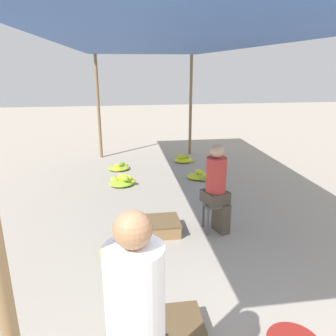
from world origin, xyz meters
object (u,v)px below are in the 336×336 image
(banana_pile_right_1, at_px, (183,159))
(crate_mid, at_px, (179,326))
(banana_pile_left_0, at_px, (120,249))
(banana_pile_right_0, at_px, (200,176))
(vendor_foreground, at_px, (136,332))
(banana_pile_left_2, at_px, (119,167))
(stool, at_px, (215,208))
(vendor_seated, at_px, (217,187))
(crate_near, at_px, (162,226))
(banana_pile_left_1, at_px, (122,181))

(banana_pile_right_1, relative_size, crate_mid, 1.16)
(banana_pile_left_0, height_order, crate_mid, banana_pile_left_0)
(banana_pile_left_0, xyz_separation_m, banana_pile_right_0, (1.79, 2.84, -0.00))
(vendor_foreground, xyz_separation_m, banana_pile_left_2, (-0.12, 6.09, -0.82))
(vendor_foreground, relative_size, banana_pile_right_1, 3.27)
(vendor_foreground, bearing_deg, banana_pile_left_2, 91.15)
(banana_pile_left_2, distance_m, banana_pile_right_1, 1.76)
(vendor_foreground, bearing_deg, stool, 64.57)
(vendor_seated, height_order, banana_pile_left_0, vendor_seated)
(crate_near, bearing_deg, crate_mid, -92.95)
(banana_pile_right_0, height_order, crate_near, banana_pile_right_0)
(vendor_seated, distance_m, banana_pile_right_1, 3.86)
(banana_pile_left_1, bearing_deg, banana_pile_left_2, 93.27)
(vendor_foreground, xyz_separation_m, crate_near, (0.52, 2.82, -0.78))
(banana_pile_left_2, distance_m, crate_near, 3.33)
(crate_near, bearing_deg, vendor_seated, -3.47)
(banana_pile_left_0, xyz_separation_m, banana_pile_left_2, (0.00, 3.77, -0.00))
(vendor_seated, height_order, crate_mid, vendor_seated)
(vendor_seated, height_order, crate_near, vendor_seated)
(banana_pile_right_1, height_order, crate_near, crate_near)
(banana_pile_left_0, relative_size, banana_pile_left_1, 0.85)
(banana_pile_right_1, height_order, crate_mid, banana_pile_right_1)
(banana_pile_left_1, distance_m, banana_pile_right_0, 1.74)
(banana_pile_left_1, relative_size, banana_pile_left_2, 1.10)
(banana_pile_left_1, xyz_separation_m, banana_pile_left_2, (-0.06, 1.08, -0.03))
(banana_pile_left_2, distance_m, banana_pile_right_0, 2.02)
(crate_near, bearing_deg, banana_pile_right_1, 74.46)
(vendor_seated, xyz_separation_m, crate_near, (-0.82, 0.05, -0.62))
(banana_pile_left_1, bearing_deg, vendor_seated, -57.93)
(banana_pile_left_1, bearing_deg, banana_pile_right_0, 4.92)
(banana_pile_left_0, relative_size, crate_mid, 1.12)
(stool, bearing_deg, crate_near, 176.92)
(banana_pile_right_1, bearing_deg, vendor_foreground, -103.42)
(stool, relative_size, banana_pile_right_0, 0.90)
(banana_pile_left_0, distance_m, banana_pile_right_1, 4.58)
(banana_pile_left_1, relative_size, crate_near, 1.14)
(banana_pile_right_0, relative_size, banana_pile_right_1, 1.01)
(banana_pile_left_2, height_order, banana_pile_right_0, banana_pile_right_0)
(vendor_foreground, distance_m, stool, 3.12)
(banana_pile_left_0, height_order, crate_near, crate_near)
(banana_pile_left_2, relative_size, crate_near, 1.04)
(stool, relative_size, banana_pile_left_2, 0.88)
(vendor_seated, xyz_separation_m, banana_pile_left_2, (-1.46, 3.32, -0.66))
(vendor_foreground, distance_m, banana_pile_left_1, 5.07)
(banana_pile_left_0, height_order, banana_pile_right_0, banana_pile_right_0)
(banana_pile_left_2, bearing_deg, vendor_foreground, -88.85)
(banana_pile_right_1, bearing_deg, banana_pile_left_2, -163.95)
(stool, xyz_separation_m, banana_pile_left_2, (-1.44, 3.31, -0.31))
(banana_pile_left_1, bearing_deg, vendor_foreground, -89.31)
(vendor_foreground, distance_m, vendor_seated, 3.08)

